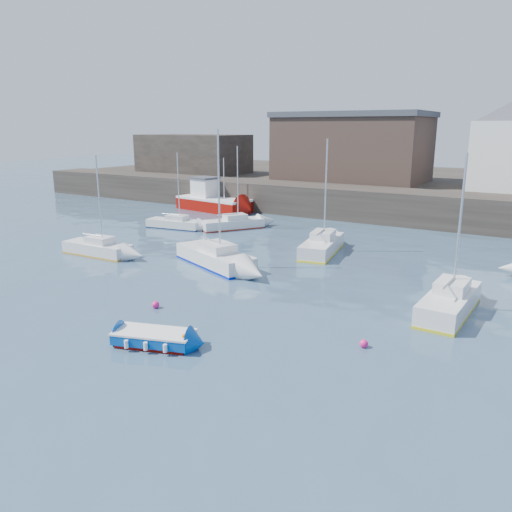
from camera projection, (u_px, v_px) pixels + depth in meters
The scene contains 16 objects.
water at pixel (97, 359), 19.40m from camera, with size 220.00×220.00×0.00m, color #2D4760.
quay_wall at pixel (380, 205), 48.01m from camera, with size 90.00×5.00×3.00m, color #28231E.
land_strip at pixel (424, 187), 62.94m from camera, with size 90.00×32.00×2.80m, color #28231E.
warehouse at pixel (353, 147), 56.36m from camera, with size 16.40×10.40×7.60m.
bldg_west at pixel (193, 154), 66.90m from camera, with size 14.00×8.00×5.00m.
blue_dinghy at pixel (154, 338), 20.54m from camera, with size 3.59×2.37×0.63m.
fishing_boat at pixel (212, 200), 54.01m from camera, with size 8.95×4.50×5.67m.
sailboat_a at pixel (98, 248), 35.13m from camera, with size 5.39×1.88×6.94m.
sailboat_b at pixel (215, 257), 32.48m from camera, with size 7.03×4.60×8.66m.
sailboat_c at pixel (449, 302), 24.07m from camera, with size 2.11×5.88×7.63m.
sailboat_e at pixel (175, 223), 44.50m from camera, with size 5.35×2.37×6.65m.
sailboat_f at pixel (322, 245), 35.71m from camera, with size 3.03×6.40×8.00m.
sailboat_h at pixel (233, 224), 44.24m from camera, with size 4.61×5.64×7.20m.
buoy_near at pixel (156, 308), 24.91m from camera, with size 0.38×0.38×0.38m, color #F51B79.
buoy_mid at pixel (364, 347), 20.46m from camera, with size 0.35×0.35×0.35m, color #F51B79.
buoy_far at pixel (327, 258), 34.35m from camera, with size 0.40×0.40×0.40m, color #F51B79.
Camera 1 is at (14.53, -11.98, 8.76)m, focal length 35.00 mm.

